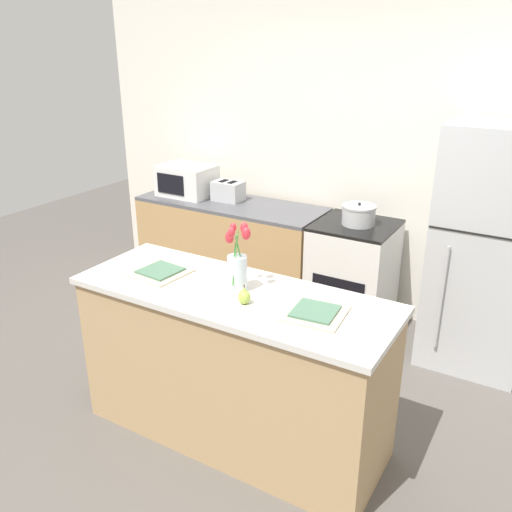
% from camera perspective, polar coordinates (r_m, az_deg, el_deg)
% --- Properties ---
extents(ground_plane, '(10.00, 10.00, 0.00)m').
position_cam_1_polar(ground_plane, '(3.46, -2.22, -18.06)').
color(ground_plane, '#59544F').
extents(back_wall, '(5.20, 0.08, 2.70)m').
position_cam_1_polar(back_wall, '(4.54, 11.54, 10.46)').
color(back_wall, silver).
rests_on(back_wall, ground_plane).
extents(kitchen_island, '(1.80, 0.66, 0.95)m').
position_cam_1_polar(kitchen_island, '(3.17, -2.35, -11.46)').
color(kitchen_island, tan).
rests_on(kitchen_island, ground_plane).
extents(back_counter, '(1.68, 0.60, 0.89)m').
position_cam_1_polar(back_counter, '(4.90, -2.61, 0.68)').
color(back_counter, tan).
rests_on(back_counter, ground_plane).
extents(stove_range, '(0.60, 0.61, 0.89)m').
position_cam_1_polar(stove_range, '(4.42, 10.10, -2.12)').
color(stove_range, silver).
rests_on(stove_range, ground_plane).
extents(refrigerator, '(0.68, 0.67, 1.73)m').
position_cam_1_polar(refrigerator, '(4.07, 23.05, 0.61)').
color(refrigerator, '#B7BABC').
rests_on(refrigerator, ground_plane).
extents(flower_vase, '(0.14, 0.17, 0.38)m').
position_cam_1_polar(flower_vase, '(2.89, -1.97, -1.02)').
color(flower_vase, silver).
rests_on(flower_vase, kitchen_island).
extents(pear_figurine, '(0.07, 0.07, 0.11)m').
position_cam_1_polar(pear_figurine, '(2.79, -1.24, -4.26)').
color(pear_figurine, '#9EBC47').
rests_on(pear_figurine, kitchen_island).
extents(plate_setting_left, '(0.32, 0.32, 0.02)m').
position_cam_1_polar(plate_setting_left, '(3.20, -10.03, -1.63)').
color(plate_setting_left, beige).
rests_on(plate_setting_left, kitchen_island).
extents(plate_setting_right, '(0.32, 0.32, 0.02)m').
position_cam_1_polar(plate_setting_right, '(2.71, 6.22, -5.92)').
color(plate_setting_right, beige).
rests_on(plate_setting_right, kitchen_island).
extents(toaster, '(0.28, 0.18, 0.17)m').
position_cam_1_polar(toaster, '(4.79, -2.95, 6.85)').
color(toaster, '#B7BABC').
rests_on(toaster, back_counter).
extents(cooking_pot, '(0.26, 0.26, 0.18)m').
position_cam_1_polar(cooking_pot, '(4.23, 10.76, 4.28)').
color(cooking_pot, '#B2B5B7').
rests_on(cooking_pot, stove_range).
extents(microwave, '(0.48, 0.37, 0.27)m').
position_cam_1_polar(microwave, '(4.99, -7.29, 7.89)').
color(microwave, white).
rests_on(microwave, back_counter).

